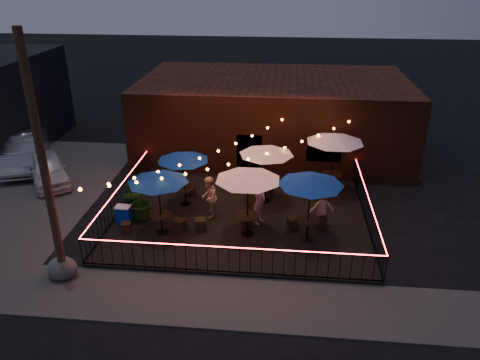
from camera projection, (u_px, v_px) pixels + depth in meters
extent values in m
plane|color=black|center=(236.00, 245.00, 17.32)|extent=(110.00, 110.00, 0.00)
cube|color=black|center=(241.00, 217.00, 19.09)|extent=(10.00, 8.00, 0.15)
cube|color=#3B3837|center=(224.00, 301.00, 14.37)|extent=(18.00, 2.50, 0.05)
cube|color=#381B0F|center=(274.00, 115.00, 25.42)|extent=(14.00, 8.00, 4.00)
cube|color=black|center=(249.00, 156.00, 22.39)|extent=(1.20, 0.24, 2.20)
cube|color=black|center=(324.00, 149.00, 21.86)|extent=(1.60, 0.24, 1.20)
cylinder|color=#3C2C18|center=(44.00, 167.00, 13.78)|extent=(0.26, 0.26, 8.00)
cube|color=black|center=(229.00, 272.00, 15.42)|extent=(10.00, 0.04, 0.04)
cube|color=black|center=(229.00, 248.00, 15.03)|extent=(10.00, 0.04, 0.04)
cube|color=#FF282B|center=(229.00, 247.00, 15.02)|extent=(10.00, 0.03, 0.02)
cube|color=black|center=(122.00, 208.00, 19.48)|extent=(0.04, 8.00, 0.04)
cube|color=black|center=(119.00, 188.00, 19.10)|extent=(0.04, 8.00, 0.04)
cube|color=#FF282B|center=(119.00, 187.00, 19.08)|extent=(0.03, 8.00, 0.02)
cube|color=black|center=(366.00, 219.00, 18.57)|extent=(0.04, 8.00, 0.04)
cube|color=black|center=(369.00, 199.00, 18.19)|extent=(0.04, 8.00, 0.04)
cube|color=#FF282B|center=(369.00, 198.00, 18.18)|extent=(0.03, 8.00, 0.02)
cylinder|color=black|center=(162.00, 232.00, 17.83)|extent=(0.45, 0.45, 0.03)
cylinder|color=black|center=(162.00, 224.00, 17.68)|extent=(0.06, 0.06, 0.74)
cylinder|color=black|center=(161.00, 215.00, 17.52)|extent=(0.82, 0.82, 0.04)
cylinder|color=black|center=(160.00, 204.00, 17.32)|extent=(0.04, 0.04, 2.45)
cone|color=navy|center=(158.00, 177.00, 16.88)|extent=(2.39, 2.39, 0.36)
cylinder|color=black|center=(186.00, 204.00, 19.95)|extent=(0.43, 0.43, 0.03)
cylinder|color=black|center=(185.00, 196.00, 19.81)|extent=(0.06, 0.06, 0.70)
cylinder|color=black|center=(185.00, 189.00, 19.66)|extent=(0.77, 0.77, 0.04)
cylinder|color=black|center=(184.00, 179.00, 19.47)|extent=(0.04, 0.04, 2.32)
cone|color=navy|center=(183.00, 156.00, 19.04)|extent=(2.53, 2.53, 0.34)
cylinder|color=black|center=(247.00, 234.00, 17.70)|extent=(0.48, 0.48, 0.03)
cylinder|color=black|center=(247.00, 225.00, 17.54)|extent=(0.07, 0.07, 0.79)
cylinder|color=black|center=(248.00, 215.00, 17.37)|extent=(0.88, 0.88, 0.04)
cylinder|color=black|center=(248.00, 203.00, 17.15)|extent=(0.05, 0.05, 2.63)
cone|color=silver|center=(248.00, 175.00, 16.67)|extent=(3.15, 3.15, 0.38)
cylinder|color=black|center=(265.00, 200.00, 20.22)|extent=(0.46, 0.46, 0.03)
cylinder|color=black|center=(265.00, 193.00, 20.06)|extent=(0.06, 0.06, 0.75)
cylinder|color=black|center=(266.00, 185.00, 19.90)|extent=(0.83, 0.83, 0.04)
cylinder|color=black|center=(266.00, 174.00, 19.70)|extent=(0.05, 0.05, 2.49)
cone|color=silver|center=(266.00, 150.00, 19.25)|extent=(2.58, 2.58, 0.36)
cylinder|color=black|center=(307.00, 238.00, 17.41)|extent=(0.47, 0.47, 0.03)
cylinder|color=black|center=(307.00, 229.00, 17.25)|extent=(0.06, 0.06, 0.78)
cylinder|color=black|center=(308.00, 220.00, 17.08)|extent=(0.86, 0.86, 0.04)
cylinder|color=black|center=(309.00, 208.00, 16.87)|extent=(0.05, 0.05, 2.59)
cone|color=navy|center=(311.00, 180.00, 16.40)|extent=(2.41, 2.41, 0.38)
cylinder|color=black|center=(330.00, 191.00, 21.05)|extent=(0.50, 0.50, 0.03)
cylinder|color=black|center=(331.00, 183.00, 20.88)|extent=(0.07, 0.07, 0.82)
cylinder|color=black|center=(332.00, 174.00, 20.71)|extent=(0.91, 0.91, 0.05)
cylinder|color=black|center=(333.00, 163.00, 20.49)|extent=(0.05, 0.05, 2.73)
cone|color=silver|center=(335.00, 138.00, 19.99)|extent=(3.27, 3.27, 0.40)
cube|color=black|center=(126.00, 228.00, 17.74)|extent=(0.44, 0.44, 0.42)
cube|color=black|center=(179.00, 225.00, 17.84)|extent=(0.54, 0.54, 0.48)
cube|color=black|center=(166.00, 185.00, 21.09)|extent=(0.44, 0.44, 0.47)
cube|color=black|center=(191.00, 191.00, 20.61)|extent=(0.41, 0.41, 0.42)
cube|color=black|center=(200.00, 225.00, 17.89)|extent=(0.49, 0.49, 0.47)
cube|color=black|center=(246.00, 221.00, 18.16)|extent=(0.50, 0.50, 0.45)
cube|color=black|center=(236.00, 187.00, 20.95)|extent=(0.41, 0.41, 0.48)
cube|color=black|center=(269.00, 192.00, 20.55)|extent=(0.43, 0.43, 0.42)
cube|color=black|center=(293.00, 223.00, 18.03)|extent=(0.46, 0.46, 0.42)
cube|color=black|center=(320.00, 221.00, 18.11)|extent=(0.48, 0.48, 0.48)
cube|color=black|center=(310.00, 193.00, 20.36)|extent=(0.50, 0.50, 0.50)
cube|color=black|center=(331.00, 187.00, 20.89)|extent=(0.52, 0.52, 0.47)
imported|color=tan|center=(259.00, 203.00, 18.14)|extent=(0.66, 0.77, 1.79)
imported|color=tan|center=(209.00, 197.00, 18.61)|extent=(0.65, 0.84, 1.72)
imported|color=#D9AD8F|center=(322.00, 207.00, 17.98)|extent=(1.16, 0.85, 1.60)
imported|color=#173B11|center=(142.00, 202.00, 18.56)|extent=(1.56, 1.44, 1.46)
imported|color=#1E3A13|center=(133.00, 193.00, 19.31)|extent=(0.91, 0.82, 1.38)
imported|color=#0F3D0E|center=(165.00, 169.00, 21.65)|extent=(0.98, 0.98, 1.33)
cube|color=#0B2BB9|center=(124.00, 215.00, 18.29)|extent=(0.56, 0.40, 0.73)
cube|color=silver|center=(123.00, 207.00, 18.13)|extent=(0.60, 0.44, 0.05)
ellipsoid|color=#464641|center=(62.00, 268.00, 15.35)|extent=(1.07, 0.95, 0.74)
imported|color=silver|center=(48.00, 169.00, 22.03)|extent=(3.50, 4.13, 1.33)
imported|color=gray|center=(23.00, 151.00, 23.74)|extent=(3.32, 5.29, 1.65)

